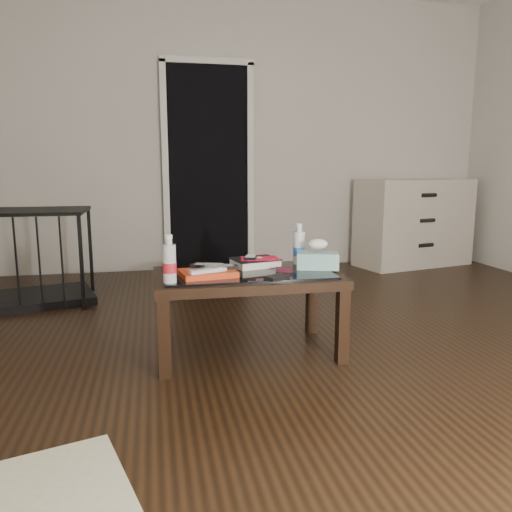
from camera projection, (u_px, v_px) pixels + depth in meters
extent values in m
plane|color=black|center=(331.00, 351.00, 2.81)|extent=(5.00, 5.00, 0.00)
plane|color=beige|center=(247.00, 134.00, 4.98)|extent=(5.00, 0.00, 5.00)
cube|color=black|center=(208.00, 170.00, 4.93)|extent=(0.80, 0.05, 2.00)
cube|color=silver|center=(165.00, 170.00, 4.82)|extent=(0.06, 0.04, 2.04)
cube|color=silver|center=(251.00, 169.00, 4.99)|extent=(0.06, 0.04, 2.04)
cube|color=silver|center=(207.00, 60.00, 4.73)|extent=(0.90, 0.04, 0.06)
cube|color=black|center=(164.00, 339.00, 2.43)|extent=(0.06, 0.06, 0.40)
cube|color=black|center=(342.00, 327.00, 2.61)|extent=(0.06, 0.06, 0.40)
cube|color=black|center=(162.00, 309.00, 2.93)|extent=(0.06, 0.06, 0.40)
cube|color=black|center=(312.00, 301.00, 3.11)|extent=(0.06, 0.06, 0.40)
cube|color=black|center=(247.00, 278.00, 2.73)|extent=(1.00, 0.60, 0.05)
cube|color=black|center=(247.00, 272.00, 2.73)|extent=(0.90, 0.50, 0.01)
cube|color=beige|center=(414.00, 223.00, 5.23)|extent=(1.28, 0.75, 0.90)
cylinder|color=black|center=(426.00, 245.00, 5.01)|extent=(0.18, 0.08, 0.04)
cylinder|color=black|center=(427.00, 220.00, 4.97)|extent=(0.18, 0.08, 0.04)
cylinder|color=black|center=(429.00, 195.00, 4.92)|extent=(0.18, 0.08, 0.04)
cube|color=black|center=(30.00, 299.00, 3.81)|extent=(1.03, 0.82, 0.06)
cube|color=black|center=(23.00, 211.00, 3.70)|extent=(1.03, 0.82, 0.02)
cube|color=black|center=(81.00, 262.00, 3.57)|extent=(0.03, 0.03, 0.70)
cube|color=black|center=(91.00, 250.00, 4.11)|extent=(0.03, 0.03, 0.70)
cube|color=red|center=(208.00, 273.00, 2.61)|extent=(0.31, 0.25, 0.03)
cube|color=silver|center=(207.00, 270.00, 2.56)|extent=(0.20, 0.12, 0.02)
cube|color=black|center=(219.00, 267.00, 2.64)|extent=(0.20, 0.06, 0.02)
cube|color=black|center=(209.00, 265.00, 2.68)|extent=(0.21, 0.11, 0.02)
cube|color=black|center=(255.00, 262.00, 2.86)|extent=(0.29, 0.25, 0.05)
cube|color=red|center=(257.00, 258.00, 2.85)|extent=(0.21, 0.16, 0.01)
cube|color=black|center=(251.00, 257.00, 2.82)|extent=(0.09, 0.12, 0.02)
cube|color=black|center=(284.00, 270.00, 2.72)|extent=(0.10, 0.06, 0.02)
cube|color=black|center=(277.00, 277.00, 2.53)|extent=(0.14, 0.12, 0.02)
cylinder|color=#B7BDC3|center=(169.00, 259.00, 2.44)|extent=(0.07, 0.07, 0.24)
cylinder|color=silver|center=(299.00, 244.00, 2.92)|extent=(0.08, 0.08, 0.24)
cube|color=teal|center=(318.00, 261.00, 2.79)|extent=(0.25, 0.18, 0.09)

